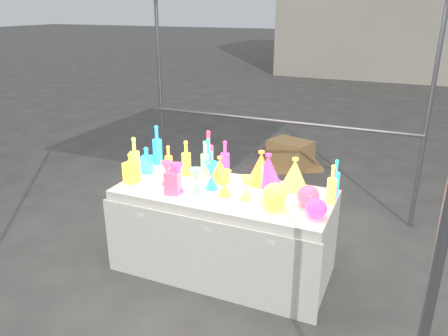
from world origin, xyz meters
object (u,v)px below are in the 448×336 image
at_px(display_table, 224,231).
at_px(decanter_0, 131,167).
at_px(hourglass_0, 167,173).
at_px(bottle_0, 186,158).
at_px(cardboard_box_closed, 290,155).
at_px(globe_0, 274,202).
at_px(lampshade_0, 261,167).

distance_m(display_table, decanter_0, 0.97).
bearing_deg(hourglass_0, bottle_0, 80.37).
xyz_separation_m(display_table, hourglass_0, (-0.50, -0.06, 0.48)).
relative_size(cardboard_box_closed, hourglass_0, 2.74).
bearing_deg(decanter_0, cardboard_box_closed, 85.45).
height_order(decanter_0, globe_0, decanter_0).
relative_size(cardboard_box_closed, globe_0, 3.59).
xyz_separation_m(bottle_0, decanter_0, (-0.35, -0.35, -0.03)).
bearing_deg(hourglass_0, lampshade_0, 25.57).
bearing_deg(display_table, hourglass_0, -173.26).
height_order(cardboard_box_closed, lampshade_0, lampshade_0).
distance_m(display_table, globe_0, 0.68).
relative_size(display_table, globe_0, 11.70).
xyz_separation_m(bottle_0, lampshade_0, (0.68, 0.08, -0.02)).
bearing_deg(cardboard_box_closed, lampshade_0, -63.85).
height_order(decanter_0, lampshade_0, lampshade_0).
xyz_separation_m(cardboard_box_closed, lampshade_0, (0.37, -2.42, 0.69)).
bearing_deg(bottle_0, cardboard_box_closed, 82.87).
distance_m(cardboard_box_closed, hourglass_0, 2.86).
height_order(decanter_0, hourglass_0, decanter_0).
distance_m(hourglass_0, globe_0, 1.00).
bearing_deg(decanter_0, globe_0, 7.02).
bearing_deg(lampshade_0, display_table, -127.44).
height_order(cardboard_box_closed, decanter_0, decanter_0).
bearing_deg(hourglass_0, globe_0, -6.63).
xyz_separation_m(decanter_0, lampshade_0, (1.04, 0.43, 0.01)).
height_order(hourglass_0, globe_0, hourglass_0).
bearing_deg(globe_0, lampshade_0, 119.53).
bearing_deg(bottle_0, hourglass_0, -99.63).
bearing_deg(decanter_0, lampshade_0, 31.01).
xyz_separation_m(hourglass_0, globe_0, (0.99, -0.12, -0.04)).
xyz_separation_m(cardboard_box_closed, bottle_0, (-0.31, -2.50, 0.71)).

